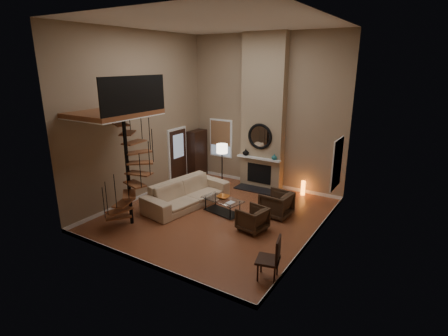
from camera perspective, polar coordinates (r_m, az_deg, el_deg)
The scene contains 33 objects.
ground at distance 10.86m, azimuth -1.12°, elevation -7.64°, with size 6.00×6.50×0.01m, color #9A5431.
back_wall at distance 12.84m, azimuth 6.80°, elevation 8.94°, with size 6.00×0.02×5.50m, color #91795D.
front_wall at distance 7.57m, azimuth -14.74°, elevation 2.94°, with size 6.00×0.02×5.50m, color #91795D.
left_wall at distance 11.91m, azimuth -13.53°, elevation 7.97°, with size 0.02×6.50×5.50m, color #91795D.
right_wall at distance 8.79m, azimuth 15.48°, elevation 4.78°, with size 0.02×6.50×5.50m, color #91795D.
ceiling at distance 9.93m, azimuth -1.32°, elevation 22.63°, with size 6.00×6.50×0.01m, color silver.
baseboard_back at distance 13.47m, azimuth 6.39°, elevation -2.47°, with size 6.00×0.02×0.12m, color white.
baseboard_front at distance 8.61m, azimuth -13.32°, elevation -14.68°, with size 6.00×0.02×0.12m, color white.
baseboard_left at distance 12.59m, azimuth -12.66°, elevation -4.20°, with size 0.02×6.50×0.12m, color white.
baseboard_right at distance 9.70m, azimuth 14.16°, elevation -10.93°, with size 0.02×6.50×0.12m, color white.
chimney_breast at distance 12.67m, azimuth 6.43°, elevation 8.85°, with size 1.60×0.38×5.50m, color #917A5E.
hearth at distance 12.92m, azimuth 5.09°, elevation -3.48°, with size 1.50×0.60×0.04m, color black.
firebox at distance 12.99m, azimuth 5.73°, elevation -0.90°, with size 0.95×0.02×0.72m, color black.
mantel at distance 12.75m, azimuth 5.65°, elevation 1.57°, with size 1.70×0.18×0.06m, color white.
mirror_frame at distance 12.62m, azimuth 5.87°, elevation 5.14°, with size 0.94×0.94×0.10m, color black.
mirror_disc at distance 12.62m, azimuth 5.89°, elevation 5.14°, with size 0.80×0.80×0.01m, color white.
vase_left at distance 12.99m, azimuth 3.57°, elevation 2.61°, with size 0.24×0.24×0.25m, color black.
vase_right at distance 12.51m, azimuth 8.21°, elevation 1.82°, with size 0.20×0.20×0.21m, color #1B5B5F.
window_back at distance 13.92m, azimuth -0.53°, elevation 4.95°, with size 1.02×0.06×1.52m.
window_right at distance 10.94m, azimuth 17.94°, elevation 0.82°, with size 0.06×1.02×1.52m.
entry_door at distance 13.53m, azimuth -7.53°, elevation 1.96°, with size 0.10×1.05×2.16m.
loft at distance 9.94m, azimuth -17.16°, elevation 8.83°, with size 1.70×2.20×1.09m.
spiral_stair at distance 10.04m, azimuth -15.41°, elevation 0.56°, with size 1.47×1.47×4.06m.
hutch at distance 14.18m, azimuth -4.38°, elevation 2.34°, with size 0.40×0.85×1.90m, color black.
sofa at distance 11.49m, azimuth -6.03°, elevation -4.15°, with size 2.97×1.16×0.87m, color tan.
armchair_near at distance 10.78m, azimuth 8.91°, elevation -5.96°, with size 0.84×0.86×0.79m, color #3E2B1C.
armchair_far at distance 9.75m, azimuth 4.97°, elevation -8.36°, with size 0.71×0.73×0.67m, color #3E2B1C.
coffee_table at distance 10.89m, azimuth -0.26°, elevation -5.91°, with size 1.39×0.88×0.47m.
bowl at distance 10.84m, azimuth -0.12°, elevation -4.78°, with size 0.39×0.39×0.10m, color #C46722.
book at distance 10.53m, azimuth 0.93°, elevation -5.67°, with size 0.20×0.27×0.03m, color gray.
floor_lamp at distance 12.49m, azimuth -0.32°, elevation 2.58°, with size 0.40×0.40×1.71m.
accent_lamp at distance 12.63m, azimuth 12.78°, elevation -3.21°, with size 0.15×0.15×0.52m, color orange.
side_chair at distance 7.74m, azimuth 7.87°, elevation -14.22°, with size 0.59×0.59×1.01m.
Camera 1 is at (5.38, -8.28, 4.51)m, focal length 28.01 mm.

